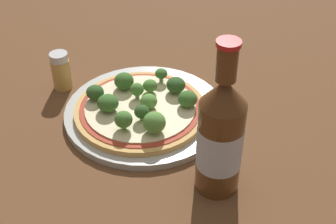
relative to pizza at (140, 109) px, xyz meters
name	(u,v)px	position (x,y,z in m)	size (l,w,h in m)	color
ground_plane	(152,117)	(0.01, 0.01, -0.02)	(3.00, 3.00, 0.00)	brown
plate	(146,111)	(0.00, 0.01, -0.01)	(0.28, 0.28, 0.01)	#B2B7B2
pizza	(140,109)	(0.00, 0.00, 0.00)	(0.22, 0.22, 0.01)	tan
broccoli_floret_0	(150,102)	(0.02, 0.00, 0.02)	(0.03, 0.03, 0.02)	#7A9E5B
broccoli_floret_1	(95,92)	(-0.08, -0.02, 0.02)	(0.03, 0.03, 0.03)	#7A9E5B
broccoli_floret_2	(176,85)	(0.03, 0.06, 0.02)	(0.03, 0.03, 0.03)	#7A9E5B
broccoli_floret_3	(150,86)	(-0.01, 0.04, 0.02)	(0.03, 0.03, 0.02)	#7A9E5B
broccoli_floret_4	(108,103)	(-0.04, -0.03, 0.02)	(0.04, 0.04, 0.03)	#7A9E5B
broccoli_floret_5	(142,112)	(0.02, -0.03, 0.02)	(0.02, 0.02, 0.03)	#7A9E5B
broccoli_floret_6	(123,120)	(0.01, -0.06, 0.03)	(0.03, 0.03, 0.03)	#7A9E5B
broccoli_floret_7	(154,122)	(0.05, -0.05, 0.02)	(0.04, 0.04, 0.03)	#7A9E5B
broccoli_floret_8	(124,81)	(-0.05, 0.03, 0.02)	(0.03, 0.03, 0.03)	#7A9E5B
broccoli_floret_9	(161,74)	(0.00, 0.08, 0.02)	(0.02, 0.02, 0.03)	#7A9E5B
broccoli_floret_10	(137,90)	(-0.02, 0.02, 0.02)	(0.02, 0.02, 0.03)	#7A9E5B
broccoli_floret_11	(188,99)	(0.07, 0.04, 0.02)	(0.03, 0.03, 0.03)	#7A9E5B
beer_bottle	(220,136)	(0.18, -0.08, 0.07)	(0.06, 0.06, 0.24)	#563319
pepper_shaker	(61,71)	(-0.18, 0.01, 0.02)	(0.03, 0.03, 0.07)	tan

